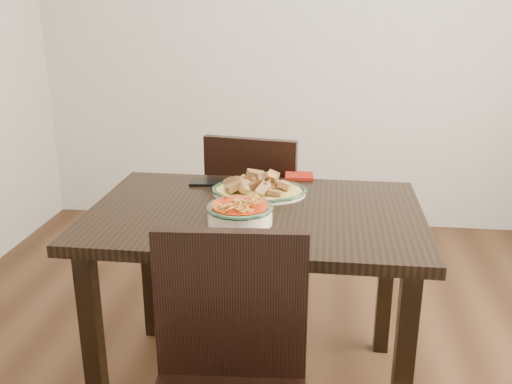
# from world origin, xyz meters

# --- Properties ---
(floor) EXTENTS (3.50, 3.50, 0.00)m
(floor) POSITION_xyz_m (0.00, 0.00, 0.00)
(floor) COLOR #331E10
(floor) RESTS_ON ground
(wall_back) EXTENTS (3.50, 0.10, 2.60)m
(wall_back) POSITION_xyz_m (0.00, 1.75, 1.30)
(wall_back) COLOR beige
(wall_back) RESTS_ON ground
(dining_table) EXTENTS (1.19, 0.79, 0.75)m
(dining_table) POSITION_xyz_m (-0.09, -0.06, 0.65)
(dining_table) COLOR black
(dining_table) RESTS_ON ground
(chair_far) EXTENTS (0.48, 0.48, 0.89)m
(chair_far) POSITION_xyz_m (-0.16, 0.54, 0.50)
(chair_far) COLOR black
(chair_far) RESTS_ON ground
(chair_near) EXTENTS (0.45, 0.45, 0.89)m
(chair_near) POSITION_xyz_m (-0.08, -0.71, 0.50)
(chair_near) COLOR black
(chair_near) RESTS_ON ground
(fish_plate) EXTENTS (0.36, 0.28, 0.11)m
(fish_plate) POSITION_xyz_m (-0.10, 0.11, 0.79)
(fish_plate) COLOR beige
(fish_plate) RESTS_ON dining_table
(noodle_bowl) EXTENTS (0.23, 0.23, 0.08)m
(noodle_bowl) POSITION_xyz_m (-0.12, -0.20, 0.79)
(noodle_bowl) COLOR #F3EACD
(noodle_bowl) RESTS_ON dining_table
(smartphone) EXTENTS (0.17, 0.10, 0.01)m
(smartphone) POSITION_xyz_m (-0.31, 0.21, 0.76)
(smartphone) COLOR black
(smartphone) RESTS_ON dining_table
(napkin) EXTENTS (0.12, 0.11, 0.01)m
(napkin) POSITION_xyz_m (0.05, 0.34, 0.76)
(napkin) COLOR maroon
(napkin) RESTS_ON dining_table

